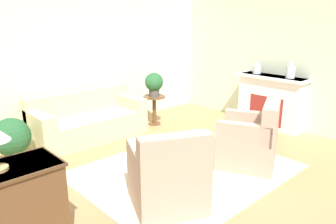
{
  "coord_description": "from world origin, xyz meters",
  "views": [
    {
      "loc": [
        -3.18,
        -3.02,
        2.17
      ],
      "look_at": [
        0.15,
        0.55,
        0.75
      ],
      "focal_mm": 35.0,
      "sensor_mm": 36.0,
      "label": 1
    }
  ],
  "objects_px": {
    "vase_mantel_far": "(290,72)",
    "potted_plant_floor": "(11,138)",
    "armchair_left": "(168,178)",
    "armchair_right": "(251,141)",
    "vase_mantel_near": "(257,69)",
    "side_table": "(154,105)",
    "dresser": "(5,212)",
    "couch": "(88,121)",
    "ottoman_table": "(180,156)",
    "potted_plant_on_side_table": "(154,83)"
  },
  "relations": [
    {
      "from": "vase_mantel_far",
      "to": "potted_plant_floor",
      "type": "xyz_separation_m",
      "value": [
        -4.45,
        2.1,
        -0.77
      ]
    },
    {
      "from": "armchair_left",
      "to": "armchair_right",
      "type": "distance_m",
      "value": 1.7
    },
    {
      "from": "vase_mantel_near",
      "to": "side_table",
      "type": "bearing_deg",
      "value": 140.11
    },
    {
      "from": "armchair_right",
      "to": "potted_plant_floor",
      "type": "height_order",
      "value": "armchair_right"
    },
    {
      "from": "side_table",
      "to": "dresser",
      "type": "bearing_deg",
      "value": -150.11
    },
    {
      "from": "vase_mantel_far",
      "to": "potted_plant_floor",
      "type": "height_order",
      "value": "vase_mantel_far"
    },
    {
      "from": "couch",
      "to": "dresser",
      "type": "relative_size",
      "value": 1.98
    },
    {
      "from": "couch",
      "to": "ottoman_table",
      "type": "xyz_separation_m",
      "value": [
        0.2,
        -2.2,
        -0.05
      ]
    },
    {
      "from": "side_table",
      "to": "vase_mantel_far",
      "type": "xyz_separation_m",
      "value": [
        1.62,
        -2.08,
        0.77
      ]
    },
    {
      "from": "armchair_right",
      "to": "side_table",
      "type": "distance_m",
      "value": 2.51
    },
    {
      "from": "armchair_left",
      "to": "armchair_right",
      "type": "relative_size",
      "value": 1.0
    },
    {
      "from": "armchair_left",
      "to": "dresser",
      "type": "xyz_separation_m",
      "value": [
        -1.64,
        0.44,
        0.07
      ]
    },
    {
      "from": "ottoman_table",
      "to": "dresser",
      "type": "relative_size",
      "value": 0.62
    },
    {
      "from": "couch",
      "to": "ottoman_table",
      "type": "bearing_deg",
      "value": -84.69
    },
    {
      "from": "vase_mantel_far",
      "to": "couch",
      "type": "bearing_deg",
      "value": 142.78
    },
    {
      "from": "vase_mantel_far",
      "to": "potted_plant_on_side_table",
      "type": "bearing_deg",
      "value": 127.93
    },
    {
      "from": "potted_plant_floor",
      "to": "vase_mantel_far",
      "type": "bearing_deg",
      "value": -25.24
    },
    {
      "from": "dresser",
      "to": "vase_mantel_near",
      "type": "height_order",
      "value": "vase_mantel_near"
    },
    {
      "from": "dresser",
      "to": "potted_plant_on_side_table",
      "type": "height_order",
      "value": "potted_plant_on_side_table"
    },
    {
      "from": "dresser",
      "to": "side_table",
      "type": "bearing_deg",
      "value": 29.89
    },
    {
      "from": "couch",
      "to": "side_table",
      "type": "relative_size",
      "value": 3.4
    },
    {
      "from": "dresser",
      "to": "vase_mantel_near",
      "type": "distance_m",
      "value": 5.29
    },
    {
      "from": "ottoman_table",
      "to": "potted_plant_floor",
      "type": "xyz_separation_m",
      "value": [
        -1.62,
        1.99,
        0.14
      ]
    },
    {
      "from": "dresser",
      "to": "potted_plant_on_side_table",
      "type": "distance_m",
      "value": 4.14
    },
    {
      "from": "side_table",
      "to": "vase_mantel_far",
      "type": "height_order",
      "value": "vase_mantel_far"
    },
    {
      "from": "armchair_left",
      "to": "potted_plant_on_side_table",
      "type": "bearing_deg",
      "value": 52.17
    },
    {
      "from": "armchair_left",
      "to": "dresser",
      "type": "distance_m",
      "value": 1.7
    },
    {
      "from": "dresser",
      "to": "vase_mantel_near",
      "type": "bearing_deg",
      "value": 7.68
    },
    {
      "from": "ottoman_table",
      "to": "side_table",
      "type": "relative_size",
      "value": 1.06
    },
    {
      "from": "dresser",
      "to": "ottoman_table",
      "type": "bearing_deg",
      "value": 2.01
    },
    {
      "from": "dresser",
      "to": "potted_plant_floor",
      "type": "xyz_separation_m",
      "value": [
        0.74,
        2.08,
        -0.04
      ]
    },
    {
      "from": "potted_plant_floor",
      "to": "dresser",
      "type": "bearing_deg",
      "value": -109.6
    },
    {
      "from": "ottoman_table",
      "to": "potted_plant_floor",
      "type": "height_order",
      "value": "potted_plant_floor"
    },
    {
      "from": "vase_mantel_near",
      "to": "potted_plant_on_side_table",
      "type": "distance_m",
      "value": 2.13
    },
    {
      "from": "armchair_left",
      "to": "ottoman_table",
      "type": "bearing_deg",
      "value": 36.06
    },
    {
      "from": "dresser",
      "to": "potted_plant_floor",
      "type": "distance_m",
      "value": 2.2
    },
    {
      "from": "couch",
      "to": "armchair_left",
      "type": "bearing_deg",
      "value": -100.68
    },
    {
      "from": "vase_mantel_near",
      "to": "potted_plant_floor",
      "type": "relative_size",
      "value": 0.34
    },
    {
      "from": "armchair_left",
      "to": "potted_plant_on_side_table",
      "type": "xyz_separation_m",
      "value": [
        1.94,
        2.5,
        0.49
      ]
    },
    {
      "from": "dresser",
      "to": "vase_mantel_far",
      "type": "bearing_deg",
      "value": -0.26
    },
    {
      "from": "side_table",
      "to": "vase_mantel_near",
      "type": "distance_m",
      "value": 2.24
    },
    {
      "from": "vase_mantel_near",
      "to": "potted_plant_floor",
      "type": "bearing_deg",
      "value": 162.84
    },
    {
      "from": "armchair_right",
      "to": "potted_plant_on_side_table",
      "type": "distance_m",
      "value": 2.55
    },
    {
      "from": "couch",
      "to": "armchair_left",
      "type": "xyz_separation_m",
      "value": [
        -0.51,
        -2.73,
        0.07
      ]
    },
    {
      "from": "vase_mantel_near",
      "to": "armchair_left",
      "type": "bearing_deg",
      "value": -162.21
    },
    {
      "from": "potted_plant_on_side_table",
      "to": "potted_plant_floor",
      "type": "xyz_separation_m",
      "value": [
        -2.83,
        0.02,
        -0.47
      ]
    },
    {
      "from": "armchair_left",
      "to": "vase_mantel_near",
      "type": "xyz_separation_m",
      "value": [
        3.56,
        1.14,
        0.76
      ]
    },
    {
      "from": "side_table",
      "to": "couch",
      "type": "bearing_deg",
      "value": 170.7
    },
    {
      "from": "vase_mantel_far",
      "to": "vase_mantel_near",
      "type": "bearing_deg",
      "value": 90.0
    },
    {
      "from": "armchair_left",
      "to": "ottoman_table",
      "type": "height_order",
      "value": "armchair_left"
    }
  ]
}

